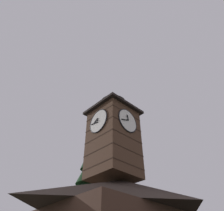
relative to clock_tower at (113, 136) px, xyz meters
name	(u,v)px	position (x,y,z in m)	size (l,w,h in m)	color
clock_tower	(113,136)	(0.00, 0.00, 0.00)	(4.54, 4.54, 9.84)	#4C3323
moon	(57,195)	(-19.57, -43.06, 6.78)	(2.39, 2.39, 2.39)	silver
flying_bird_high	(127,115)	(-5.88, -3.36, 7.10)	(0.28, 0.72, 0.15)	black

